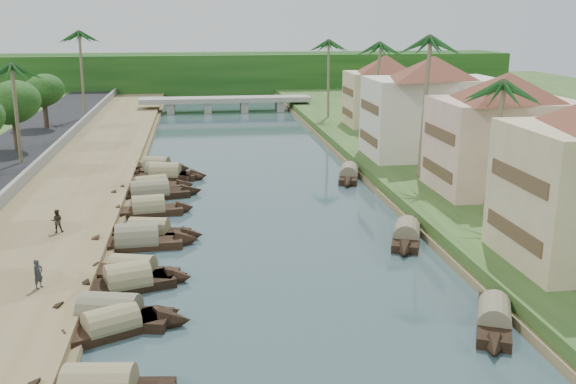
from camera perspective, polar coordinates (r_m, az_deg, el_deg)
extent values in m
plane|color=#33484C|center=(38.22, -0.22, -8.02)|extent=(220.00, 220.00, 0.00)
cube|color=brown|center=(57.81, -18.99, -0.34)|extent=(10.00, 180.00, 0.80)
cube|color=#2B451B|center=(61.47, 14.93, 1.08)|extent=(16.00, 180.00, 1.20)
cube|color=gray|center=(58.54, -23.11, 0.41)|extent=(0.40, 180.00, 1.10)
cube|color=#11380F|center=(130.35, -6.08, 10.26)|extent=(120.00, 4.00, 8.00)
cube|color=#11380F|center=(135.33, -6.16, 10.44)|extent=(120.00, 4.00, 8.00)
cube|color=#11380F|center=(140.31, -6.24, 10.61)|extent=(120.00, 4.00, 8.00)
cube|color=gray|center=(107.69, -5.56, 8.18)|extent=(28.00, 4.00, 0.80)
cube|color=gray|center=(107.81, -10.37, 7.42)|extent=(1.20, 3.50, 1.80)
cube|color=gray|center=(107.74, -7.15, 7.54)|extent=(1.20, 3.50, 1.80)
cube|color=gray|center=(108.01, -3.94, 7.64)|extent=(1.20, 3.50, 1.80)
cube|color=gray|center=(108.61, -0.76, 7.72)|extent=(1.20, 3.50, 1.80)
cube|color=brown|center=(39.14, 19.37, -3.34)|extent=(0.10, 6.40, 0.90)
cube|color=brown|center=(38.29, 19.78, 1.20)|extent=(0.10, 6.40, 0.90)
cube|color=beige|center=(55.67, 18.56, 3.94)|extent=(11.00, 8.00, 7.50)
pyramid|color=brown|center=(54.99, 18.98, 8.90)|extent=(14.11, 14.11, 2.20)
cube|color=brown|center=(53.81, 13.09, 1.93)|extent=(0.10, 6.40, 0.90)
cube|color=brown|center=(53.22, 13.28, 5.07)|extent=(0.10, 6.40, 0.90)
cube|color=beige|center=(67.88, 12.59, 6.49)|extent=(13.00, 8.00, 8.00)
pyramid|color=brown|center=(67.33, 12.84, 10.78)|extent=(15.59, 15.59, 2.20)
cube|color=brown|center=(66.20, 7.16, 4.76)|extent=(0.10, 6.40, 0.90)
cube|color=brown|center=(65.70, 7.25, 7.51)|extent=(0.10, 6.40, 0.90)
cube|color=beige|center=(87.05, 8.59, 8.21)|extent=(10.00, 7.00, 7.00)
pyramid|color=brown|center=(86.62, 8.71, 11.23)|extent=(12.62, 12.62, 2.20)
cube|color=brown|center=(85.98, 5.29, 7.05)|extent=(0.10, 5.60, 0.90)
cube|color=brown|center=(85.63, 5.33, 8.90)|extent=(0.10, 5.60, 0.90)
cube|color=black|center=(33.44, -15.38, -11.80)|extent=(5.58, 3.88, 0.70)
cone|color=black|center=(34.32, -10.59, -10.61)|extent=(2.05, 2.04, 1.69)
cone|color=black|center=(32.73, -20.45, -12.71)|extent=(2.05, 2.04, 1.69)
cylinder|color=#887F57|center=(33.27, -15.42, -11.21)|extent=(4.47, 3.38, 1.75)
cube|color=black|center=(34.62, -15.51, -10.84)|extent=(6.50, 3.44, 0.70)
cone|color=black|center=(33.52, -9.92, -11.23)|extent=(2.17, 2.17, 1.98)
cone|color=black|center=(35.95, -20.73, -10.15)|extent=(2.17, 2.17, 1.98)
cylinder|color=#736D56|center=(34.46, -15.56, -10.27)|extent=(5.10, 3.16, 2.06)
cube|color=black|center=(39.69, -13.62, -7.25)|extent=(5.63, 3.25, 0.70)
cone|color=black|center=(38.68, -9.51, -7.50)|extent=(1.95, 2.00, 1.80)
cone|color=black|center=(40.82, -17.53, -6.78)|extent=(1.95, 2.00, 1.80)
cylinder|color=#887F57|center=(39.55, -13.66, -6.75)|extent=(4.45, 2.96, 1.88)
cube|color=black|center=(38.32, -14.00, -8.11)|extent=(5.55, 3.45, 0.70)
cone|color=black|center=(38.87, -9.82, -7.40)|extent=(2.00, 2.18, 1.97)
cone|color=black|center=(37.93, -18.32, -8.57)|extent=(2.00, 2.18, 1.97)
cylinder|color=#887F57|center=(38.18, -14.04, -7.59)|extent=(4.40, 3.16, 2.08)
cube|color=black|center=(44.90, -13.21, -4.56)|extent=(6.10, 2.42, 0.70)
cone|color=black|center=(44.81, -8.95, -4.26)|extent=(1.84, 2.01, 2.13)
cone|color=black|center=(45.17, -17.46, -4.64)|extent=(1.84, 2.01, 2.13)
cylinder|color=#736D56|center=(44.77, -13.24, -4.10)|extent=(4.69, 2.44, 2.24)
cube|color=black|center=(46.54, -12.24, -3.78)|extent=(5.94, 2.99, 0.70)
cone|color=black|center=(45.72, -8.44, -3.84)|extent=(1.94, 1.93, 1.79)
cone|color=black|center=(47.51, -15.90, -3.54)|extent=(1.94, 1.93, 1.79)
cylinder|color=#887F57|center=(46.42, -12.26, -3.34)|extent=(4.64, 2.77, 1.86)
cube|color=black|center=(52.02, -12.28, -1.76)|extent=(5.47, 2.62, 0.70)
cone|color=black|center=(52.21, -9.09, -1.44)|extent=(1.76, 1.95, 1.93)
cone|color=black|center=(51.94, -15.50, -1.91)|extent=(1.76, 1.95, 1.93)
cylinder|color=#887F57|center=(51.91, -12.30, -1.36)|extent=(4.25, 2.54, 2.04)
cube|color=black|center=(56.71, -12.17, -0.34)|extent=(6.97, 3.15, 0.70)
cone|color=black|center=(57.16, -8.46, 0.05)|extent=(2.20, 2.11, 2.02)
cone|color=black|center=(56.46, -15.94, -0.57)|extent=(2.20, 2.11, 2.02)
cylinder|color=#736D56|center=(56.61, -12.20, 0.03)|extent=(5.42, 2.95, 2.08)
cube|color=black|center=(58.62, -12.05, 0.17)|extent=(6.05, 3.39, 0.70)
cone|color=black|center=(59.30, -9.05, 0.58)|extent=(2.06, 2.09, 1.88)
cone|color=black|center=(58.06, -15.14, -0.09)|extent=(2.06, 2.09, 1.88)
cylinder|color=#887F57|center=(58.52, -12.08, 0.53)|extent=(4.76, 3.09, 1.96)
cube|color=black|center=(63.17, -10.85, 1.32)|extent=(6.17, 2.88, 0.70)
cone|color=black|center=(62.60, -7.88, 1.40)|extent=(1.98, 2.07, 2.02)
cone|color=black|center=(63.87, -13.76, 1.38)|extent=(1.98, 2.07, 2.02)
cylinder|color=#887F57|center=(63.08, -10.86, 1.66)|extent=(4.80, 2.76, 2.12)
cube|color=black|center=(63.98, -11.07, 1.49)|extent=(6.63, 4.47, 0.70)
cone|color=black|center=(62.33, -8.16, 1.33)|extent=(2.36, 2.27, 1.84)
cone|color=black|center=(65.75, -13.83, 1.77)|extent=(2.36, 2.27, 1.84)
cylinder|color=#736D56|center=(63.89, -11.08, 1.82)|extent=(5.28, 3.86, 1.88)
cube|color=black|center=(67.00, -11.58, 2.08)|extent=(5.44, 3.18, 0.70)
cone|color=black|center=(66.01, -9.25, 2.06)|extent=(1.88, 1.90, 1.68)
cone|color=black|center=(68.06, -13.85, 2.21)|extent=(1.88, 1.90, 1.68)
cylinder|color=#887F57|center=(66.91, -11.60, 2.39)|extent=(4.30, 2.87, 1.75)
cube|color=black|center=(34.76, 17.82, -10.92)|extent=(3.86, 5.80, 0.70)
cone|color=black|center=(37.59, 17.82, -8.75)|extent=(1.99, 2.06, 1.63)
cone|color=black|center=(31.91, 17.85, -13.21)|extent=(1.99, 2.06, 1.63)
cylinder|color=#736D56|center=(34.60, 17.87, -10.35)|extent=(3.35, 4.62, 1.67)
cube|color=black|center=(45.70, 10.47, -4.05)|extent=(3.64, 5.86, 0.70)
cone|color=black|center=(48.62, 10.64, -2.77)|extent=(2.06, 2.07, 1.78)
cone|color=black|center=(42.75, 10.30, -5.30)|extent=(2.06, 2.07, 1.78)
cylinder|color=#736D56|center=(45.58, 10.50, -3.60)|extent=(3.24, 4.65, 1.85)
cube|color=black|center=(62.49, 5.43, 1.38)|extent=(3.24, 6.18, 0.70)
cone|color=black|center=(65.69, 5.54, 2.13)|extent=(1.93, 2.04, 1.72)
cone|color=black|center=(59.27, 5.31, 0.70)|extent=(1.93, 2.04, 1.72)
cylinder|color=#736D56|center=(62.40, 5.44, 1.72)|extent=(2.93, 4.85, 1.77)
cube|color=black|center=(34.58, -14.08, -10.95)|extent=(3.64, 2.32, 0.35)
cone|color=black|center=(35.22, -10.90, -10.25)|extent=(1.17, 1.13, 0.81)
cone|color=black|center=(34.05, -17.38, -11.64)|extent=(1.17, 1.13, 0.81)
cube|color=black|center=(61.43, -12.06, 0.76)|extent=(4.09, 1.68, 0.35)
cone|color=black|center=(60.81, -10.02, 0.73)|extent=(1.16, 1.01, 0.80)
cone|color=black|center=(62.12, -14.05, 0.80)|extent=(1.16, 1.01, 0.80)
cylinder|color=#776A4F|center=(48.24, 17.65, 3.65)|extent=(1.11, 0.36, 9.59)
sphere|color=#174619|center=(47.59, 18.09, 9.08)|extent=(3.20, 3.20, 3.20)
cylinder|color=#776A4F|center=(58.28, 11.93, 7.32)|extent=(0.78, 0.36, 12.39)
sphere|color=#174619|center=(57.79, 12.26, 13.16)|extent=(3.20, 3.20, 3.20)
cylinder|color=#776A4F|center=(78.01, 7.49, 8.96)|extent=(1.53, 0.36, 11.06)
sphere|color=#174619|center=(77.62, 7.63, 12.86)|extent=(3.20, 3.20, 3.20)
cylinder|color=#776A4F|center=(67.21, -23.01, 6.38)|extent=(0.43, 0.36, 9.48)
sphere|color=#174619|center=(66.76, -23.42, 10.23)|extent=(3.20, 3.20, 3.20)
cylinder|color=#776A4F|center=(93.11, 3.62, 9.98)|extent=(0.45, 0.36, 10.84)
sphere|color=#174619|center=(92.78, 3.68, 13.18)|extent=(3.20, 3.20, 3.20)
cylinder|color=#776A4F|center=(95.00, -17.87, 9.85)|extent=(0.54, 0.36, 11.93)
sphere|color=#174619|center=(94.71, -18.16, 13.29)|extent=(3.20, 3.20, 3.20)
cylinder|color=#403225|center=(74.49, -23.01, 4.75)|extent=(0.60, 0.60, 3.47)
ellipsoid|color=#11380F|center=(74.03, -23.28, 7.27)|extent=(5.18, 5.18, 4.26)
cylinder|color=#403225|center=(88.29, -20.73, 6.38)|extent=(0.60, 0.60, 3.26)
ellipsoid|color=#11380F|center=(87.92, -20.92, 8.38)|extent=(4.63, 4.63, 3.81)
cylinder|color=#403225|center=(72.73, 15.41, 5.01)|extent=(0.60, 0.60, 3.42)
ellipsoid|color=#11380F|center=(72.25, 15.59, 7.56)|extent=(4.59, 4.59, 3.77)
imported|color=#2C2B34|center=(37.69, -21.33, -6.80)|extent=(0.66, 0.72, 1.64)
imported|color=#353225|center=(46.85, -19.85, -2.42)|extent=(0.85, 0.69, 1.62)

